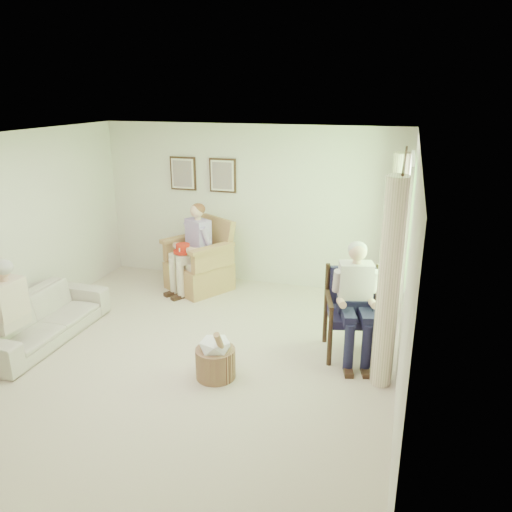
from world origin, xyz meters
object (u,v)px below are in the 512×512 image
Objects in this scene: wicker_armchair at (200,267)px; person_sofa at (3,307)px; wood_armchair at (355,308)px; person_wicker at (195,242)px; red_hat at (183,249)px; sofa at (41,319)px; person_dark at (355,293)px; hatbox at (216,356)px.

person_sofa reaches higher than wicker_armchair.
person_wicker reaches higher than wood_armchair.
person_sofa is at bearing -114.47° from red_hat.
person_wicker is 4.67× the size of red_hat.
red_hat is at bearing -30.54° from sofa.
person_dark reaches higher than person_sofa.
person_dark is at bearing 3.40° from person_wicker.
person_dark is (2.63, -1.38, 0.00)m from person_wicker.
wicker_armchair is 2.97m from wood_armchair.
wood_armchair is 3.46× the size of red_hat.
person_sofa is (-0.00, -0.57, 0.41)m from sofa.
person_wicker reaches higher than sofa.
wicker_armchair is 2.73m from hatbox.
red_hat is (-0.13, -0.31, 0.39)m from wicker_armchair.
person_dark is 2.12× the size of hatbox.
sofa is 1.58× the size of person_sofa.
person_sofa reaches higher than red_hat.
hatbox is (1.22, -2.29, -0.57)m from person_wicker.
wicker_armchair reaches higher than red_hat.
hatbox is (-1.41, -1.08, -0.31)m from wood_armchair.
person_wicker is 2.97m from person_dark.
red_hat is (-2.76, 1.05, 0.18)m from wood_armchair.
wicker_armchair is at bearing 116.58° from hatbox.
wood_armchair reaches higher than red_hat.
person_wicker is at bearing -58.91° from wicker_armchair.
person_sofa is 1.88× the size of hatbox.
person_dark reaches higher than hatbox.
wicker_armchair is at bearing 135.32° from person_dark.
person_sofa is at bearing -174.10° from wood_armchair.
wood_armchair is (2.63, -1.36, 0.21)m from wicker_armchair.
hatbox is (2.49, -0.20, -0.03)m from sofa.
wicker_armchair is at bearing -29.56° from sofa.
red_hat is (-0.13, -0.16, -0.08)m from person_wicker.
person_wicker is 2.12× the size of hatbox.
person_dark is (-0.00, -0.17, 0.26)m from wood_armchair.
hatbox is (2.49, 0.37, -0.44)m from person_sofa.
wicker_armchair is 0.52m from red_hat.
wicker_armchair reaches higher than wood_armchair.
red_hat is at bearing 141.77° from person_dark.
person_wicker is 0.23m from red_hat.
person_wicker is at bearing 50.72° from red_hat.
red_hat is 2.57m from hatbox.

